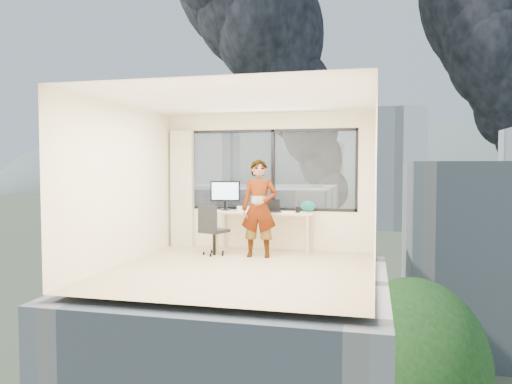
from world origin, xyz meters
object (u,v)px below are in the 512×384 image
(chair, at_px, (214,229))
(game_console, at_px, (245,208))
(monitor, at_px, (225,195))
(desk, at_px, (264,232))
(handbag, at_px, (308,206))
(person, at_px, (259,208))
(laptop, at_px, (272,207))

(chair, relative_size, game_console, 3.11)
(monitor, xyz_separation_m, game_console, (0.36, 0.11, -0.25))
(desk, xyz_separation_m, handbag, (0.80, 0.16, 0.48))
(person, xyz_separation_m, laptop, (0.14, 0.49, -0.00))
(laptop, xyz_separation_m, handbag, (0.63, 0.23, -0.00))
(person, bearing_deg, monitor, 135.56)
(game_console, bearing_deg, desk, -49.72)
(desk, height_order, laptop, laptop)
(desk, relative_size, chair, 1.94)
(desk, bearing_deg, laptop, -22.42)
(desk, xyz_separation_m, person, (0.03, -0.56, 0.48))
(monitor, distance_m, handbag, 1.61)
(laptop, relative_size, handbag, 1.27)
(laptop, distance_m, handbag, 0.67)
(desk, height_order, chair, chair)
(chair, bearing_deg, monitor, 110.86)
(laptop, bearing_deg, handbag, -0.55)
(game_console, bearing_deg, monitor, 176.30)
(desk, relative_size, game_console, 6.03)
(game_console, bearing_deg, person, -80.33)
(game_console, xyz_separation_m, laptop, (0.61, -0.31, 0.07))
(laptop, bearing_deg, monitor, 147.58)
(laptop, bearing_deg, chair, -173.73)
(monitor, bearing_deg, person, -49.04)
(game_console, relative_size, handbag, 1.12)
(chair, xyz_separation_m, handbag, (1.60, 0.72, 0.39))
(desk, relative_size, monitor, 3.13)
(handbag, bearing_deg, desk, 174.63)
(game_console, bearing_deg, handbag, -24.48)
(person, bearing_deg, laptop, 69.22)
(chair, bearing_deg, laptop, 47.56)
(desk, distance_m, monitor, 1.05)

